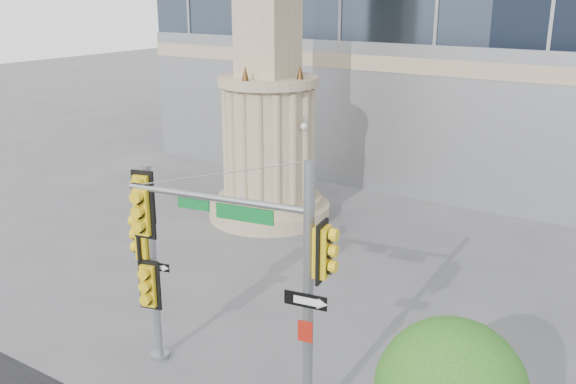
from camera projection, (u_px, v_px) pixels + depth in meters
The scene contains 3 objects.
monument at pixel (268, 64), 21.91m from camera, with size 4.40×4.40×16.60m.
main_signal_pole at pixel (260, 263), 11.56m from camera, with size 4.05×1.04×5.25m.
secondary_signal_pole at pixel (148, 250), 13.66m from camera, with size 0.84×0.60×4.52m.
Camera 1 is at (6.81, -9.14, 7.97)m, focal length 40.00 mm.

